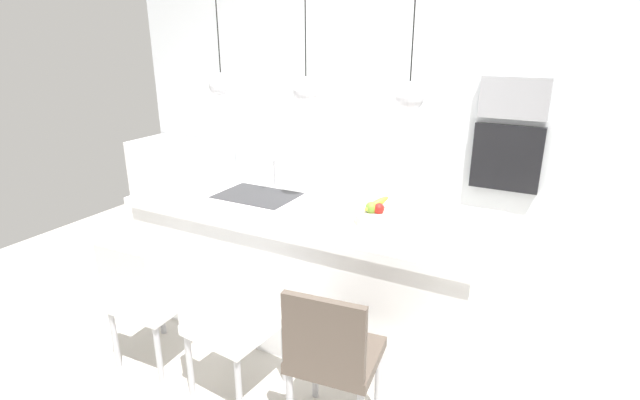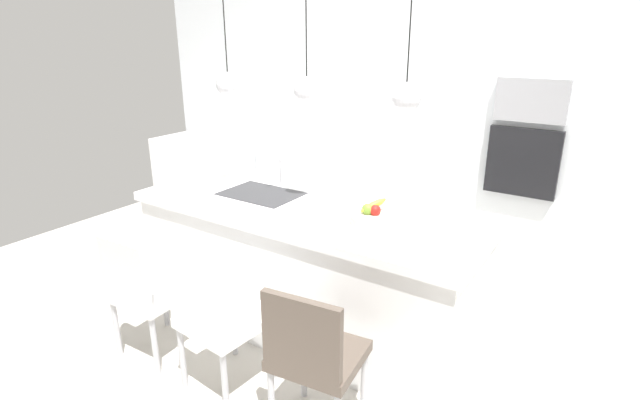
{
  "view_description": "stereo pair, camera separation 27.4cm",
  "coord_description": "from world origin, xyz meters",
  "px_view_note": "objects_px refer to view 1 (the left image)",
  "views": [
    {
      "loc": [
        1.53,
        -2.66,
        2.01
      ],
      "look_at": [
        0.1,
        0.0,
        0.96
      ],
      "focal_mm": 26.99,
      "sensor_mm": 36.0,
      "label": 1
    },
    {
      "loc": [
        1.76,
        -2.52,
        2.01
      ],
      "look_at": [
        0.1,
        0.0,
        0.96
      ],
      "focal_mm": 26.99,
      "sensor_mm": 36.0,
      "label": 2
    }
  ],
  "objects_px": {
    "microwave": "(514,98)",
    "chair_near": "(147,296)",
    "fruit_bowl": "(377,216)",
    "oven": "(506,158)",
    "chair_far": "(332,354)",
    "chair_middle": "(227,320)"
  },
  "relations": [
    {
      "from": "chair_near",
      "to": "chair_middle",
      "type": "xyz_separation_m",
      "value": [
        0.62,
        -0.0,
        0.02
      ]
    },
    {
      "from": "microwave",
      "to": "chair_near",
      "type": "relative_size",
      "value": 0.63
    },
    {
      "from": "microwave",
      "to": "oven",
      "type": "xyz_separation_m",
      "value": [
        0.0,
        0.0,
        -0.5
      ]
    },
    {
      "from": "chair_near",
      "to": "chair_far",
      "type": "distance_m",
      "value": 1.27
    },
    {
      "from": "chair_far",
      "to": "chair_near",
      "type": "bearing_deg",
      "value": -179.72
    },
    {
      "from": "fruit_bowl",
      "to": "chair_near",
      "type": "distance_m",
      "value": 1.5
    },
    {
      "from": "fruit_bowl",
      "to": "microwave",
      "type": "distance_m",
      "value": 1.83
    },
    {
      "from": "microwave",
      "to": "chair_near",
      "type": "bearing_deg",
      "value": -124.51
    },
    {
      "from": "chair_near",
      "to": "chair_middle",
      "type": "bearing_deg",
      "value": -0.18
    },
    {
      "from": "fruit_bowl",
      "to": "microwave",
      "type": "height_order",
      "value": "microwave"
    },
    {
      "from": "oven",
      "to": "fruit_bowl",
      "type": "bearing_deg",
      "value": -107.09
    },
    {
      "from": "fruit_bowl",
      "to": "chair_near",
      "type": "height_order",
      "value": "fruit_bowl"
    },
    {
      "from": "microwave",
      "to": "oven",
      "type": "distance_m",
      "value": 0.5
    },
    {
      "from": "oven",
      "to": "chair_middle",
      "type": "distance_m",
      "value": 2.73
    },
    {
      "from": "oven",
      "to": "chair_near",
      "type": "bearing_deg",
      "value": -124.51
    },
    {
      "from": "chair_middle",
      "to": "microwave",
      "type": "bearing_deg",
      "value": 66.52
    },
    {
      "from": "microwave",
      "to": "chair_near",
      "type": "xyz_separation_m",
      "value": [
        -1.69,
        -2.45,
        -1.04
      ]
    },
    {
      "from": "chair_near",
      "to": "chair_far",
      "type": "relative_size",
      "value": 0.98
    },
    {
      "from": "chair_far",
      "to": "microwave",
      "type": "bearing_deg",
      "value": 80.42
    },
    {
      "from": "fruit_bowl",
      "to": "chair_middle",
      "type": "height_order",
      "value": "fruit_bowl"
    },
    {
      "from": "fruit_bowl",
      "to": "microwave",
      "type": "relative_size",
      "value": 0.5
    },
    {
      "from": "fruit_bowl",
      "to": "chair_far",
      "type": "relative_size",
      "value": 0.31
    }
  ]
}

